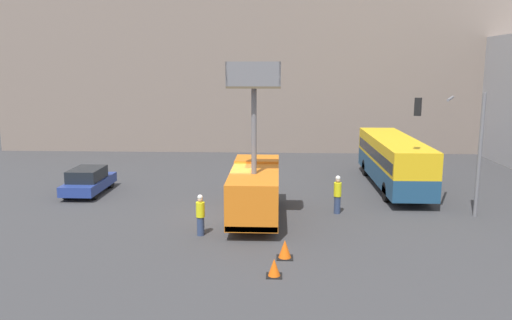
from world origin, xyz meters
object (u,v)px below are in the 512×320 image
Objects in this scene: traffic_cone_mid_road at (274,268)px; traffic_light_pole at (457,133)px; parked_car_curbside at (88,181)px; road_worker_near_truck at (200,215)px; traffic_cone_near_truck at (285,250)px; road_worker_directing at (337,194)px; utility_truck at (255,186)px; city_bus at (393,158)px.

traffic_light_pole is at bearing 42.38° from traffic_cone_mid_road.
parked_car_curbside is (-19.74, 3.20, -3.31)m from traffic_light_pole.
traffic_cone_near_truck is (3.64, -2.51, -0.57)m from road_worker_near_truck.
traffic_light_pole is 6.53m from road_worker_directing.
traffic_light_pole is at bearing 6.84° from utility_truck.
city_bus is 16.97× the size of traffic_cone_mid_road.
road_worker_directing is (4.09, 0.97, -0.60)m from utility_truck.
traffic_light_pole is (1.72, -5.62, 2.28)m from city_bus.
city_bus is 5.61× the size of road_worker_directing.
road_worker_near_truck is at bearing -162.41° from traffic_light_pole.
city_bus is at bearing 7.67° from parked_car_curbside.
traffic_cone_near_truck is (-2.70, -6.14, -0.64)m from road_worker_directing.
utility_truck is 11.63× the size of traffic_cone_mid_road.
utility_truck is 10.29× the size of traffic_cone_near_truck.
traffic_cone_mid_road is 15.68m from parked_car_curbside.
city_bus is at bearing 62.54° from traffic_cone_mid_road.
city_bus reaches higher than parked_car_curbside.
traffic_light_pole is 13.07m from road_worker_near_truck.
traffic_cone_near_truck is at bearing 168.11° from city_bus.
road_worker_near_truck is 2.85× the size of traffic_cone_mid_road.
traffic_light_pole is 1.39× the size of parked_car_curbside.
traffic_light_pole is at bearing 112.76° from road_worker_near_truck.
parked_car_curbside is (-13.99, 3.40, -0.22)m from road_worker_directing.
traffic_cone_near_truck is at bearing 60.58° from road_worker_near_truck.
traffic_cone_near_truck is at bearing 77.08° from traffic_cone_mid_road.
parked_car_curbside is (-9.91, 4.37, -0.82)m from utility_truck.
traffic_light_pole is 20.27m from parked_car_curbside.
traffic_cone_mid_road is (-7.11, -13.69, -1.49)m from city_bus.
road_worker_directing is at bearing 68.51° from traffic_cone_mid_road.
utility_truck reaches higher than traffic_cone_mid_road.
road_worker_directing is 6.73m from traffic_cone_near_truck.
city_bus is 13.80m from traffic_cone_near_truck.
traffic_cone_mid_road is at bearing 27.49° from road_worker_directing.
utility_truck is 1.72× the size of parked_car_curbside.
traffic_light_pole is at bearing -145.53° from city_bus.
road_worker_directing is at bearing -177.94° from traffic_light_pole.
traffic_cone_mid_road is (0.99, -6.89, -1.28)m from utility_truck.
traffic_light_pole is at bearing 36.92° from traffic_cone_near_truck.
traffic_light_pole is 12.55m from traffic_cone_mid_road.
traffic_cone_mid_road is (-8.84, -8.07, -3.77)m from traffic_light_pole.
road_worker_near_truck is at bearing -130.37° from utility_truck.
road_worker_directing is 2.68× the size of traffic_cone_near_truck.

